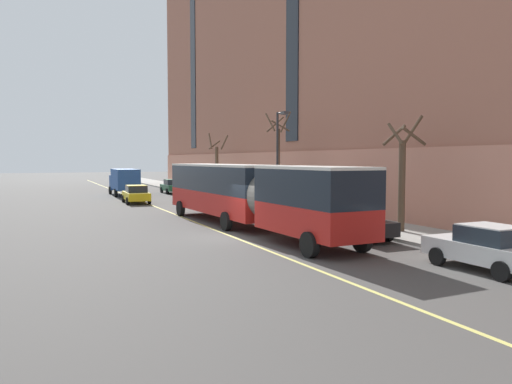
% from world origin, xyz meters
% --- Properties ---
extents(ground_plane, '(260.00, 260.00, 0.00)m').
position_xyz_m(ground_plane, '(0.00, 0.00, 0.00)').
color(ground_plane, '#4C4947').
extents(sidewalk, '(4.30, 160.00, 0.15)m').
position_xyz_m(sidewalk, '(8.51, 3.00, 0.07)').
color(sidewalk, '#9E9B93').
rests_on(sidewalk, ground).
extents(city_bus, '(3.57, 19.13, 3.46)m').
position_xyz_m(city_bus, '(1.76, 2.21, 2.02)').
color(city_bus, red).
rests_on(city_bus, ground).
extents(parked_car_darkgray_0, '(2.11, 4.46, 1.56)m').
position_xyz_m(parked_car_darkgray_0, '(5.16, 10.67, 0.78)').
color(parked_car_darkgray_0, '#4C4C51').
rests_on(parked_car_darkgray_0, ground).
extents(parked_car_black_1, '(1.96, 4.50, 1.56)m').
position_xyz_m(parked_car_black_1, '(5.19, -2.83, 0.78)').
color(parked_car_black_1, black).
rests_on(parked_car_black_1, ground).
extents(parked_car_white_2, '(1.95, 4.27, 1.56)m').
position_xyz_m(parked_car_white_2, '(5.21, -10.36, 0.78)').
color(parked_car_white_2, silver).
rests_on(parked_car_white_2, ground).
extents(parked_car_green_4, '(1.92, 4.24, 1.56)m').
position_xyz_m(parked_car_green_4, '(5.21, 31.68, 0.78)').
color(parked_car_green_4, '#23603D').
rests_on(parked_car_green_4, ground).
extents(parked_car_silver_5, '(1.99, 4.50, 1.56)m').
position_xyz_m(parked_car_silver_5, '(5.10, 20.12, 0.78)').
color(parked_car_silver_5, '#B7B7BC').
rests_on(parked_car_silver_5, ground).
extents(box_truck, '(2.44, 7.60, 2.77)m').
position_xyz_m(box_truck, '(-0.21, 30.22, 1.62)').
color(box_truck, '#285199').
rests_on(box_truck, ground).
extents(taxi_cab, '(2.10, 4.46, 1.56)m').
position_xyz_m(taxi_cab, '(-0.76, 20.64, 0.78)').
color(taxi_cab, yellow).
rests_on(taxi_cab, ground).
extents(street_tree_mid_block, '(1.57, 1.63, 5.77)m').
position_xyz_m(street_tree_mid_block, '(8.18, -2.57, 3.01)').
color(street_tree_mid_block, brown).
rests_on(street_tree_mid_block, sidewalk).
extents(street_tree_far_uptown, '(1.64, 1.68, 7.17)m').
position_xyz_m(street_tree_far_uptown, '(8.15, 11.31, 3.76)').
color(street_tree_far_uptown, brown).
rests_on(street_tree_far_uptown, sidewalk).
extents(street_tree_far_downtown, '(1.74, 1.76, 6.25)m').
position_xyz_m(street_tree_far_downtown, '(8.17, 25.20, 3.12)').
color(street_tree_far_downtown, brown).
rests_on(street_tree_far_downtown, sidewalk).
extents(street_lamp, '(0.36, 1.48, 6.89)m').
position_xyz_m(street_lamp, '(6.96, 8.81, 4.37)').
color(street_lamp, '#2D2D30').
rests_on(street_lamp, sidewalk).
extents(fire_hydrant, '(0.42, 0.24, 0.72)m').
position_xyz_m(fire_hydrant, '(6.86, -1.05, 0.49)').
color(fire_hydrant, red).
rests_on(fire_hydrant, sidewalk).
extents(lane_centerline, '(0.16, 140.00, 0.01)m').
position_xyz_m(lane_centerline, '(0.07, 3.00, 0.00)').
color(lane_centerline, '#E0D66B').
rests_on(lane_centerline, ground).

